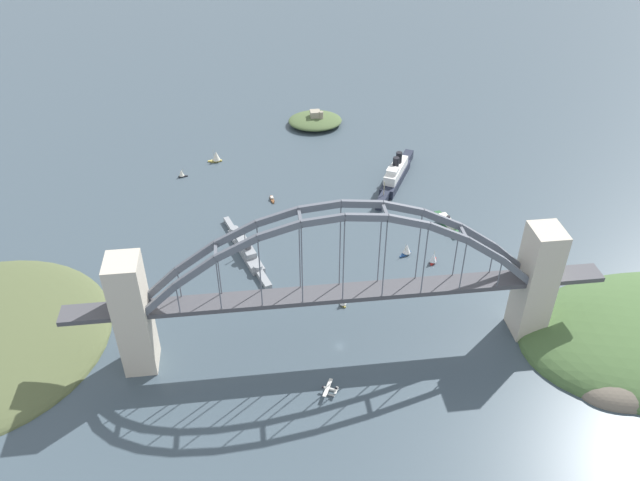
# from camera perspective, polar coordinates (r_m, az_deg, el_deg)

# --- Properties ---
(ground_plane) EXTENTS (1400.00, 1400.00, 0.00)m
(ground_plane) POSITION_cam_1_polar(r_m,az_deg,el_deg) (316.81, 1.77, -9.47)
(ground_plane) COLOR #3D4C56
(harbor_arch_bridge) EXTENTS (253.24, 17.35, 81.55)m
(harbor_arch_bridge) POSITION_cam_1_polar(r_m,az_deg,el_deg) (294.08, 1.89, -4.87)
(harbor_arch_bridge) COLOR beige
(harbor_arch_bridge) RESTS_ON ground
(ocean_liner) EXTENTS (42.18, 72.53, 20.38)m
(ocean_liner) POSITION_cam_1_polar(r_m,az_deg,el_deg) (444.55, 6.86, 5.94)
(ocean_liner) COLOR #1E2333
(ocean_liner) RESTS_ON ground
(naval_cruiser) EXTENTS (26.76, 72.81, 16.62)m
(naval_cruiser) POSITION_cam_1_polar(r_m,az_deg,el_deg) (375.16, -6.70, -0.85)
(naval_cruiser) COLOR gray
(naval_cruiser) RESTS_ON ground
(harbor_ferry_steamer) EXTENTS (10.13, 29.68, 7.27)m
(harbor_ferry_steamer) POSITION_cam_1_polar(r_m,az_deg,el_deg) (404.87, 11.47, 1.55)
(harbor_ferry_steamer) COLOR #23512D
(harbor_ferry_steamer) RESTS_ON ground
(fort_island_mid_harbor) EXTENTS (43.90, 38.69, 12.83)m
(fort_island_mid_harbor) POSITION_cam_1_polar(r_m,az_deg,el_deg) (525.22, -0.44, 10.82)
(fort_island_mid_harbor) COLOR #4C6038
(fort_island_mid_harbor) RESTS_ON ground
(seaplane_taxiing_near_bridge) EXTENTS (8.12, 10.82, 4.83)m
(seaplane_taxiing_near_bridge) POSITION_cam_1_polar(r_m,az_deg,el_deg) (294.70, 0.84, -13.35)
(seaplane_taxiing_near_bridge) COLOR #B7B7B2
(seaplane_taxiing_near_bridge) RESTS_ON ground
(small_boat_0) EXTENTS (2.88, 9.31, 2.31)m
(small_boat_0) POSITION_cam_1_polar(r_m,az_deg,el_deg) (424.73, -4.36, 3.77)
(small_boat_0) COLOR brown
(small_boat_0) RESTS_ON ground
(small_boat_1) EXTENTS (7.99, 6.60, 8.03)m
(small_boat_1) POSITION_cam_1_polar(r_m,az_deg,el_deg) (375.07, 7.85, -0.78)
(small_boat_1) COLOR #234C8C
(small_boat_1) RESTS_ON ground
(small_boat_2) EXTENTS (4.45, 6.31, 6.17)m
(small_boat_2) POSITION_cam_1_polar(r_m,az_deg,el_deg) (336.70, 2.11, -5.51)
(small_boat_2) COLOR gold
(small_boat_2) RESTS_ON ground
(small_boat_3) EXTENTS (5.92, 6.94, 7.84)m
(small_boat_3) POSITION_cam_1_polar(r_m,az_deg,el_deg) (370.71, 10.22, -1.56)
(small_boat_3) COLOR #B2231E
(small_boat_3) RESTS_ON ground
(small_boat_4) EXTENTS (6.72, 3.90, 6.35)m
(small_boat_4) POSITION_cam_1_polar(r_m,az_deg,el_deg) (459.88, -12.42, 5.97)
(small_boat_4) COLOR black
(small_boat_4) RESTS_ON ground
(small_boat_5) EXTENTS (10.35, 5.72, 9.56)m
(small_boat_5) POSITION_cam_1_polar(r_m,az_deg,el_deg) (474.72, -9.39, 7.54)
(small_boat_5) COLOR gold
(small_boat_5) RESTS_ON ground
(channel_marker_buoy) EXTENTS (2.20, 2.20, 2.75)m
(channel_marker_buoy) POSITION_cam_1_polar(r_m,az_deg,el_deg) (349.32, 1.87, -4.11)
(channel_marker_buoy) COLOR red
(channel_marker_buoy) RESTS_ON ground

